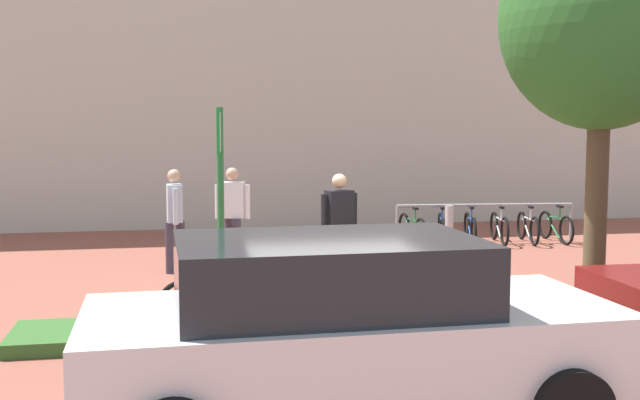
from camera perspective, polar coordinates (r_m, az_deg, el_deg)
ground_plane at (r=11.18m, az=1.40°, el=-7.11°), size 60.00×60.00×0.00m
building_facade at (r=19.39m, az=-4.04°, el=13.06°), size 28.00×1.20×10.00m
planter_strip at (r=9.36m, az=-0.05°, el=-9.11°), size 7.00×1.10×0.16m
tree_sidewalk at (r=10.52m, az=20.03°, el=12.35°), size 2.55×2.55×5.19m
parking_sign_post at (r=8.94m, az=-7.32°, el=0.83°), size 0.09×0.36×2.65m
bike_at_sign at (r=9.25m, az=-6.72°, el=-7.60°), size 1.68×0.42×0.86m
bike_rack_cluster at (r=16.49m, az=12.01°, el=-1.93°), size 3.74×1.77×0.83m
bollard_steel at (r=15.23m, az=9.46°, el=-2.09°), size 0.16×0.16×0.90m
person_shirt_blue at (r=13.49m, az=-6.44°, el=-0.74°), size 0.60×0.41×1.72m
person_casual_tan at (r=13.08m, az=-10.62°, el=-0.99°), size 0.32×0.61×1.72m
person_suited_navy at (r=11.70m, az=1.42°, el=-1.66°), size 0.59×0.34×1.72m
car_white_hatch at (r=6.42m, az=1.90°, el=-9.71°), size 4.33×2.08×1.54m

